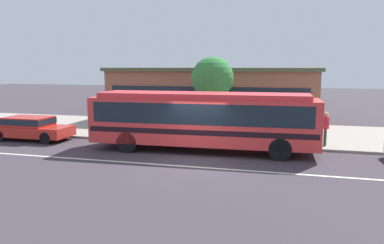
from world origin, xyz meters
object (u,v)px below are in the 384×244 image
Objects in this scene: pedestrian_waiting_near_sign at (326,126)px; pedestrian_walking_along_curb at (210,122)px; bus_stop_sign at (282,114)px; street_tree_near_stop at (213,78)px; sedan_behind_bus at (31,127)px; transit_bus at (203,118)px.

pedestrian_walking_along_curb is (-5.89, -0.04, 0.00)m from pedestrian_waiting_near_sign.
street_tree_near_stop reaches higher than bus_stop_sign.
street_tree_near_stop is at bearing 23.34° from sedan_behind_bus.
pedestrian_waiting_near_sign is at bearing 7.18° from sedan_behind_bus.
bus_stop_sign reaches higher than sedan_behind_bus.
street_tree_near_stop reaches higher than transit_bus.
transit_bus is 2.40× the size of street_tree_near_stop.
bus_stop_sign is (13.54, 1.56, 0.98)m from sedan_behind_bus.
pedestrian_waiting_near_sign is 0.69× the size of bus_stop_sign.
bus_stop_sign reaches higher than pedestrian_walking_along_curb.
pedestrian_waiting_near_sign is at bearing -18.72° from street_tree_near_stop.
street_tree_near_stop is (-6.21, 2.10, 2.24)m from pedestrian_waiting_near_sign.
bus_stop_sign is 5.08m from street_tree_near_stop.
sedan_behind_bus is (-9.91, 0.28, -0.91)m from transit_bus.
pedestrian_waiting_near_sign is 2.24m from bus_stop_sign.
sedan_behind_bus is 15.79m from pedestrian_waiting_near_sign.
sedan_behind_bus is 9.96m from pedestrian_walking_along_curb.
pedestrian_waiting_near_sign is at bearing 11.01° from bus_stop_sign.
pedestrian_walking_along_curb is at bearing 174.41° from bus_stop_sign.
street_tree_near_stop is at bearing 98.43° from pedestrian_walking_along_curb.
bus_stop_sign is (3.78, -0.37, 0.59)m from pedestrian_walking_along_curb.
street_tree_near_stop is at bearing 161.28° from pedestrian_waiting_near_sign.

